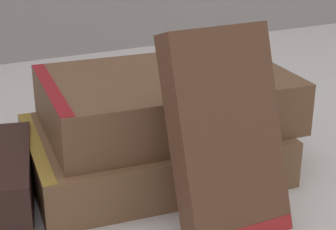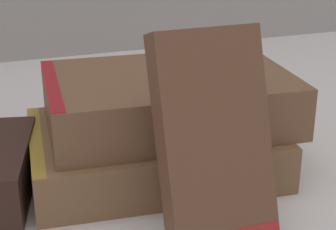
% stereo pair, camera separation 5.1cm
% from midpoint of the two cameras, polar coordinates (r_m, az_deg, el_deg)
% --- Properties ---
extents(ground_plane, '(3.00, 3.00, 0.00)m').
position_cam_midpoint_polar(ground_plane, '(0.52, -1.95, -8.17)').
color(ground_plane, silver).
extents(book_flat_bottom, '(0.25, 0.18, 0.05)m').
position_cam_midpoint_polar(book_flat_bottom, '(0.55, 0.60, -3.54)').
color(book_flat_bottom, brown).
rests_on(book_flat_bottom, ground_plane).
extents(book_flat_top, '(0.24, 0.17, 0.05)m').
position_cam_midpoint_polar(book_flat_top, '(0.54, 2.21, 1.53)').
color(book_flat_top, brown).
rests_on(book_flat_top, book_flat_bottom).
extents(book_leaning_front, '(0.09, 0.08, 0.17)m').
position_cam_midpoint_polar(book_leaning_front, '(0.43, 8.03, -2.98)').
color(book_leaning_front, brown).
rests_on(book_leaning_front, ground_plane).
extents(pocket_watch, '(0.05, 0.05, 0.01)m').
position_cam_midpoint_polar(pocket_watch, '(0.53, 8.00, 4.12)').
color(pocket_watch, silver).
rests_on(pocket_watch, book_flat_top).
extents(reading_glasses, '(0.10, 0.06, 0.00)m').
position_cam_midpoint_polar(reading_glasses, '(0.71, -6.66, 0.37)').
color(reading_glasses, '#4C3828').
rests_on(reading_glasses, ground_plane).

